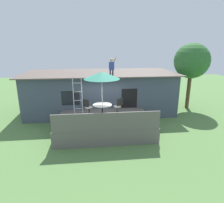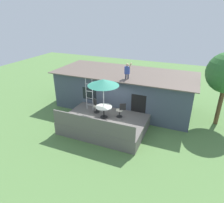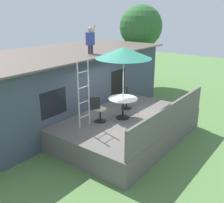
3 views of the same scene
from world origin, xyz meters
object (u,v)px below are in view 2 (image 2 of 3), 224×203
at_px(step_ladder, 89,95).
at_px(patio_chair_left, 96,106).
at_px(person_figure, 127,70).
at_px(patio_chair_right, 121,110).
at_px(patio_table, 104,109).
at_px(patio_umbrella, 103,82).

bearing_deg(step_ladder, patio_chair_left, -14.31).
distance_m(person_figure, patio_chair_right, 2.75).
bearing_deg(patio_chair_right, patio_table, -0.00).
relative_size(step_ladder, patio_chair_right, 2.39).
relative_size(step_ladder, patio_chair_left, 2.39).
bearing_deg(patio_table, patio_umbrella, 21.80).
xyz_separation_m(step_ladder, patio_chair_right, (2.29, -0.13, -0.64)).
distance_m(patio_table, patio_chair_right, 1.07).
bearing_deg(patio_chair_right, patio_chair_left, -26.93).
height_order(step_ladder, person_figure, person_figure).
bearing_deg(patio_chair_left, person_figure, 77.89).
xyz_separation_m(patio_table, patio_umbrella, (0.00, 0.00, 1.76)).
xyz_separation_m(step_ladder, person_figure, (2.10, 1.53, 1.53)).
relative_size(person_figure, patio_chair_left, 1.21).
height_order(patio_umbrella, patio_chair_left, patio_umbrella).
distance_m(patio_table, patio_umbrella, 1.76).
height_order(person_figure, patio_chair_right, person_figure).
bearing_deg(patio_chair_right, step_ladder, -30.38).
distance_m(step_ladder, patio_chair_left, 0.85).
bearing_deg(patio_umbrella, person_figure, 70.65).
relative_size(patio_table, patio_umbrella, 0.41).
bearing_deg(step_ladder, patio_umbrella, -24.76).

